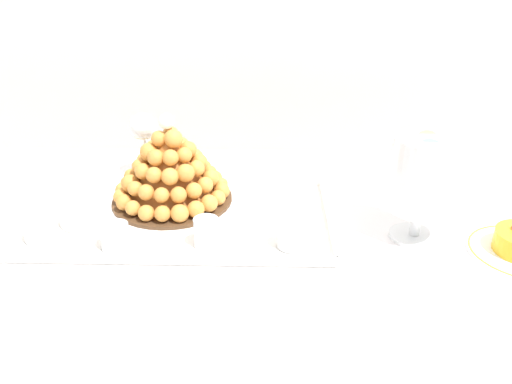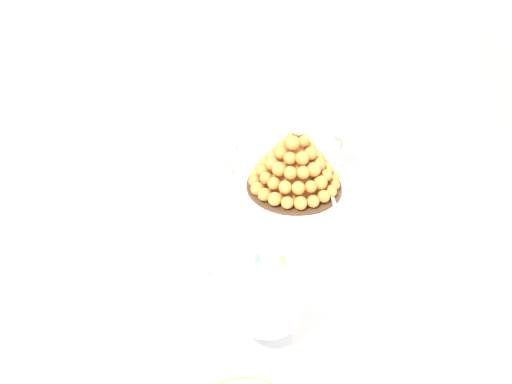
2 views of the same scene
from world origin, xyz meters
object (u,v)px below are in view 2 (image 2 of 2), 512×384
(dessert_cup_left, at_px, (228,143))
(macaron_goblet, at_px, (268,289))
(croquembouche, at_px, (295,164))
(dessert_cup_mid_left, at_px, (223,170))
(dessert_cup_centre, at_px, (229,204))
(creme_brulee_ramekin, at_px, (251,153))
(serving_tray, at_px, (268,192))
(dessert_cup_mid_right, at_px, (233,245))
(wine_glass, at_px, (343,133))

(dessert_cup_left, bearing_deg, macaron_goblet, 3.35)
(croquembouche, bearing_deg, dessert_cup_mid_left, -110.74)
(dessert_cup_mid_left, relative_size, dessert_cup_centre, 0.95)
(creme_brulee_ramekin, height_order, macaron_goblet, macaron_goblet)
(serving_tray, distance_m, dessert_cup_mid_right, 0.27)
(serving_tray, xyz_separation_m, dessert_cup_left, (-0.24, -0.10, 0.02))
(creme_brulee_ramekin, bearing_deg, wine_glass, 71.96)
(macaron_goblet, xyz_separation_m, wine_glass, (-0.60, 0.28, -0.01))
(croquembouche, relative_size, creme_brulee_ramekin, 3.32)
(dessert_cup_left, relative_size, dessert_cup_mid_left, 0.99)
(macaron_goblet, distance_m, wine_glass, 0.66)
(dessert_cup_mid_left, distance_m, dessert_cup_centre, 0.17)
(dessert_cup_mid_left, bearing_deg, wine_glass, 92.49)
(dessert_cup_left, relative_size, dessert_cup_mid_right, 1.05)
(dessert_cup_mid_right, bearing_deg, dessert_cup_mid_left, -178.27)
(dessert_cup_mid_right, xyz_separation_m, macaron_goblet, (0.25, 0.05, 0.10))
(macaron_goblet, bearing_deg, dessert_cup_mid_left, -173.78)
(dessert_cup_centre, height_order, wine_glass, wine_glass)
(wine_glass, bearing_deg, croquembouche, -59.24)
(croquembouche, xyz_separation_m, creme_brulee_ramekin, (-0.17, -0.11, -0.06))
(dessert_cup_mid_right, bearing_deg, croquembouche, 144.29)
(dessert_cup_mid_left, bearing_deg, serving_tray, 53.64)
(wine_glass, bearing_deg, dessert_cup_mid_right, -43.99)
(croquembouche, bearing_deg, dessert_cup_centre, -62.23)
(serving_tray, height_order, dessert_cup_mid_left, dessert_cup_mid_left)
(dessert_cup_left, xyz_separation_m, macaron_goblet, (0.74, 0.04, 0.11))
(serving_tray, height_order, creme_brulee_ramekin, creme_brulee_ramekin)
(dessert_cup_mid_left, xyz_separation_m, dessert_cup_centre, (0.17, 0.01, 0.00))
(dessert_cup_left, distance_m, dessert_cup_mid_right, 0.49)
(dessert_cup_left, height_order, dessert_cup_centre, dessert_cup_centre)
(croquembouche, bearing_deg, dessert_cup_mid_right, -35.71)
(dessert_cup_centre, distance_m, wine_glass, 0.40)
(dessert_cup_mid_right, height_order, macaron_goblet, macaron_goblet)
(dessert_cup_left, relative_size, dessert_cup_centre, 0.94)
(serving_tray, bearing_deg, dessert_cup_mid_left, -126.36)
(serving_tray, xyz_separation_m, dessert_cup_mid_right, (0.25, -0.11, 0.03))
(croquembouche, distance_m, dessert_cup_centre, 0.22)
(dessert_cup_left, xyz_separation_m, dessert_cup_mid_right, (0.49, -0.01, 0.00))
(dessert_cup_mid_left, distance_m, creme_brulee_ramekin, 0.13)
(serving_tray, xyz_separation_m, creme_brulee_ramekin, (-0.19, -0.03, 0.02))
(croquembouche, height_order, dessert_cup_left, croquembouche)
(croquembouche, xyz_separation_m, macaron_goblet, (0.51, -0.13, 0.05))
(macaron_goblet, bearing_deg, dessert_cup_mid_right, -167.90)
(dessert_cup_left, distance_m, dessert_cup_mid_left, 0.16)
(dessert_cup_mid_left, bearing_deg, creme_brulee_ramekin, 137.81)
(croquembouche, xyz_separation_m, dessert_cup_mid_left, (-0.07, -0.20, -0.05))
(serving_tray, height_order, macaron_goblet, macaron_goblet)
(serving_tray, bearing_deg, wine_glass, 114.48)
(serving_tray, xyz_separation_m, dessert_cup_centre, (0.08, -0.11, 0.03))
(dessert_cup_left, relative_size, wine_glass, 0.33)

